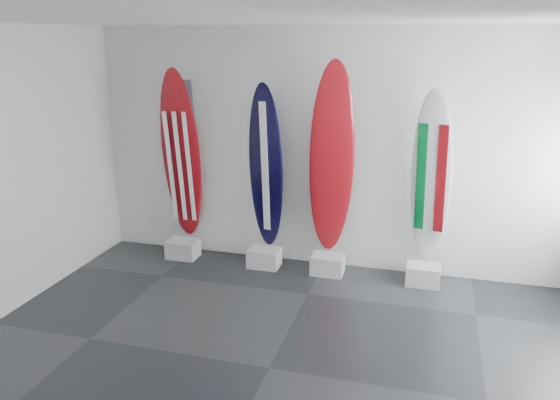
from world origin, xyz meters
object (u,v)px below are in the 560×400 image
(surfboard_navy, at_px, (266,167))
(surfboard_usa, at_px, (181,156))
(surfboard_swiss, at_px, (332,160))
(surfboard_italy, at_px, (431,178))

(surfboard_navy, bearing_deg, surfboard_usa, -167.15)
(surfboard_swiss, relative_size, surfboard_italy, 1.14)
(surfboard_usa, bearing_deg, surfboard_swiss, -3.12)
(surfboard_swiss, bearing_deg, surfboard_usa, 164.08)
(surfboard_navy, bearing_deg, surfboard_swiss, 12.85)
(surfboard_italy, bearing_deg, surfboard_navy, -167.03)
(surfboard_navy, xyz_separation_m, surfboard_italy, (1.99, 0.00, -0.00))
(surfboard_usa, xyz_separation_m, surfboard_swiss, (1.98, 0.00, 0.06))
(surfboard_navy, height_order, surfboard_italy, surfboard_navy)
(surfboard_usa, height_order, surfboard_italy, surfboard_usa)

